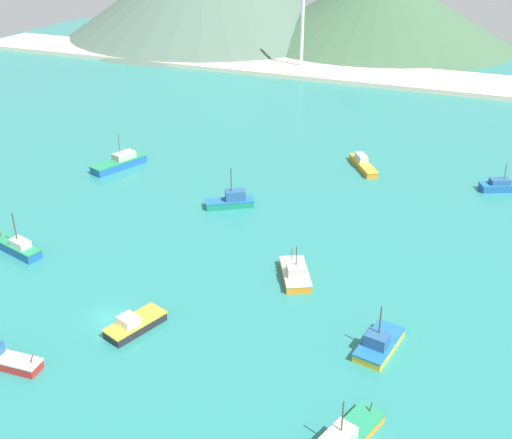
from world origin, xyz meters
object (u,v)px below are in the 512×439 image
object	(u,v)px
fishing_boat_2	(134,324)
fishing_boat_7	(231,201)
fishing_boat_5	(504,186)
fishing_boat_6	(295,274)
fishing_boat_3	(17,247)
fishing_boat_10	(363,164)
fishing_boat_0	(379,344)
fishing_boat_4	(120,162)
radio_tower	(302,24)

from	to	relation	value
fishing_boat_2	fishing_boat_7	distance (m)	31.91
fishing_boat_5	fishing_boat_6	xyz separation A→B (m)	(-22.17, -37.84, 0.01)
fishing_boat_3	fishing_boat_7	xyz separation A→B (m)	(20.13, 23.49, 0.13)
fishing_boat_5	fishing_boat_10	world-z (taller)	fishing_boat_5
fishing_boat_0	fishing_boat_6	world-z (taller)	fishing_boat_0
fishing_boat_4	fishing_boat_5	world-z (taller)	fishing_boat_4
fishing_boat_2	radio_tower	size ratio (longest dim) A/B	0.30
fishing_boat_0	fishing_boat_5	bearing A→B (deg)	78.28
fishing_boat_7	fishing_boat_5	bearing A→B (deg)	30.44
fishing_boat_5	fishing_boat_2	bearing A→B (deg)	-122.79
fishing_boat_5	fishing_boat_10	bearing A→B (deg)	178.45
fishing_boat_0	fishing_boat_10	size ratio (longest dim) A/B	0.81
fishing_boat_6	fishing_boat_10	size ratio (longest dim) A/B	0.85
fishing_boat_3	fishing_boat_10	world-z (taller)	fishing_boat_3
fishing_boat_4	fishing_boat_10	bearing A→B (deg)	22.21
fishing_boat_2	fishing_boat_7	size ratio (longest dim) A/B	0.98
fishing_boat_6	fishing_boat_2	bearing A→B (deg)	-127.98
fishing_boat_6	fishing_boat_10	world-z (taller)	fishing_boat_6
fishing_boat_0	fishing_boat_3	size ratio (longest dim) A/B	0.88
fishing_boat_2	fishing_boat_5	world-z (taller)	fishing_boat_5
fishing_boat_0	fishing_boat_3	xyz separation A→B (m)	(-48.20, 1.56, 0.08)
fishing_boat_6	fishing_boat_10	xyz separation A→B (m)	(-1.02, 38.47, -0.02)
fishing_boat_6	fishing_boat_3	bearing A→B (deg)	-167.53
fishing_boat_5	radio_tower	bearing A→B (deg)	130.89
fishing_boat_2	fishing_boat_10	size ratio (longest dim) A/B	0.80
fishing_boat_5	fishing_boat_6	world-z (taller)	fishing_boat_6
fishing_boat_0	fishing_boat_7	size ratio (longest dim) A/B	0.99
fishing_boat_10	fishing_boat_5	bearing A→B (deg)	-1.55
fishing_boat_7	fishing_boat_2	bearing A→B (deg)	-84.45
fishing_boat_4	fishing_boat_7	xyz separation A→B (m)	(24.51, -6.89, 0.02)
fishing_boat_5	fishing_boat_4	bearing A→B (deg)	-166.15
fishing_boat_2	fishing_boat_4	world-z (taller)	fishing_boat_4
fishing_boat_3	fishing_boat_10	bearing A→B (deg)	53.10
fishing_boat_10	fishing_boat_7	bearing A→B (deg)	-122.71
fishing_boat_6	fishing_boat_5	bearing A→B (deg)	59.63
fishing_boat_0	fishing_boat_4	world-z (taller)	fishing_boat_4
fishing_boat_4	radio_tower	xyz separation A→B (m)	(5.87, 80.68, 11.37)
fishing_boat_0	fishing_boat_3	distance (m)	48.23
fishing_boat_0	radio_tower	bearing A→B (deg)	112.53
fishing_boat_0	fishing_boat_2	distance (m)	25.88
fishing_boat_4	fishing_boat_6	world-z (taller)	fishing_boat_4
fishing_boat_2	fishing_boat_5	bearing A→B (deg)	57.21
fishing_boat_4	fishing_boat_6	distance (m)	46.08
fishing_boat_2	fishing_boat_4	size ratio (longest dim) A/B	0.69
fishing_boat_7	radio_tower	bearing A→B (deg)	102.02
fishing_boat_2	radio_tower	xyz separation A→B (m)	(-21.73, 119.33, 11.59)
fishing_boat_2	fishing_boat_3	bearing A→B (deg)	160.40
fishing_boat_7	fishing_boat_4	bearing A→B (deg)	164.31
fishing_boat_7	radio_tower	size ratio (longest dim) A/B	0.31
fishing_boat_0	fishing_boat_5	distance (m)	48.33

